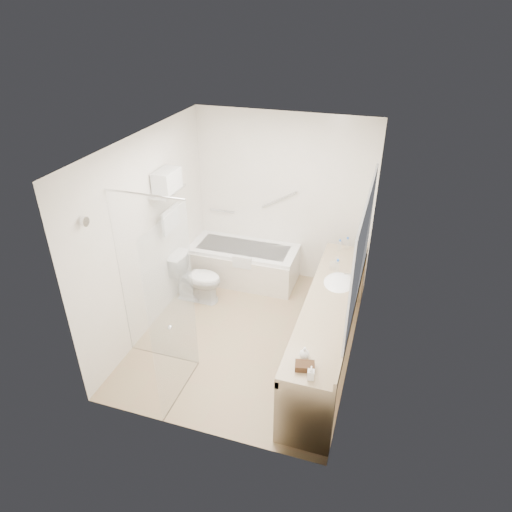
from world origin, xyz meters
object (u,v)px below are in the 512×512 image
(vanity_counter, at_px, (329,315))
(toilet, at_px, (197,278))
(amenity_basket, at_px, (305,366))
(water_bottle_left, at_px, (340,246))
(bathtub, at_px, (244,263))

(vanity_counter, bearing_deg, toilet, 160.83)
(amenity_basket, distance_m, water_bottle_left, 2.32)
(bathtub, xyz_separation_m, vanity_counter, (1.52, -1.39, 0.36))
(water_bottle_left, bearing_deg, bathtub, 171.59)
(bathtub, relative_size, toilet, 2.26)
(amenity_basket, bearing_deg, water_bottle_left, 91.02)
(bathtub, height_order, water_bottle_left, water_bottle_left)
(toilet, height_order, water_bottle_left, water_bottle_left)
(bathtub, relative_size, water_bottle_left, 9.65)
(vanity_counter, xyz_separation_m, toilet, (-1.97, 0.69, -0.29))
(toilet, relative_size, amenity_basket, 3.97)
(bathtub, distance_m, vanity_counter, 2.09)
(vanity_counter, height_order, toilet, vanity_counter)
(vanity_counter, xyz_separation_m, water_bottle_left, (-0.09, 1.18, 0.29))
(toilet, bearing_deg, amenity_basket, -133.13)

